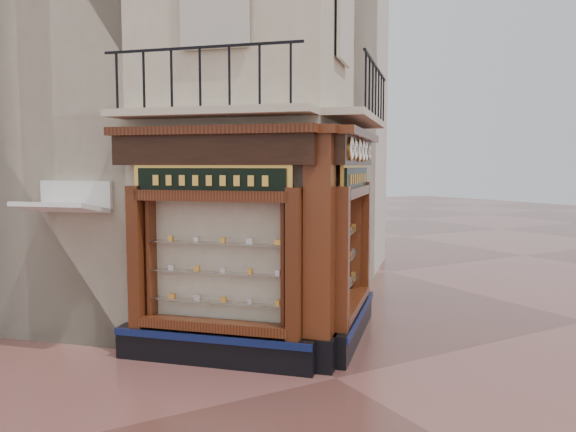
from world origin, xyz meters
TOP-DOWN VIEW (x-y plane):
  - ground at (0.00, 0.00)m, footprint 80.00×80.00m
  - main_building at (0.00, 6.16)m, footprint 11.31×11.31m
  - neighbour_left at (-2.47, 8.63)m, footprint 11.31×11.31m
  - neighbour_right at (2.47, 8.63)m, footprint 11.31×11.31m
  - shopfront_left at (-1.41, 1.57)m, footprint 2.86×2.86m
  - shopfront_right at (1.41, 1.57)m, footprint 2.86×2.86m
  - corner_pilaster at (0.00, 0.50)m, footprint 0.85×0.85m
  - balcony at (0.00, 1.49)m, footprint 5.94×2.97m
  - clock_a at (0.61, 0.51)m, footprint 0.32×0.32m
  - clock_b at (0.94, 0.84)m, footprint 0.29×0.29m
  - clock_c at (1.30, 1.20)m, footprint 0.33×0.33m
  - clock_d at (1.66, 1.56)m, footprint 0.32×0.32m
  - clock_e at (1.97, 1.87)m, footprint 0.31×0.31m
  - clock_f at (2.35, 2.24)m, footprint 0.26×0.26m
  - awning at (-3.53, 3.32)m, footprint 1.63×1.63m
  - signboard_left at (-1.46, 1.51)m, footprint 2.00×2.00m
  - signboard_right at (1.46, 1.51)m, footprint 2.02×2.02m

SIDE VIEW (x-z plane):
  - ground at x=0.00m, z-range 0.00..0.00m
  - awning at x=-3.53m, z-range -0.12..0.12m
  - corner_pilaster at x=0.00m, z-range -0.04..3.94m
  - shopfront_left at x=-1.41m, z-range -0.01..3.97m
  - shopfront_right at x=1.41m, z-range -0.01..3.97m
  - signboard_left at x=-1.46m, z-range 2.83..3.37m
  - signboard_right at x=1.46m, z-range 2.83..3.37m
  - clock_c at x=1.30m, z-range 3.41..3.83m
  - clock_a at x=0.61m, z-range 3.42..3.82m
  - clock_e at x=1.97m, z-range 3.43..3.81m
  - clock_f at x=2.35m, z-range 3.46..3.78m
  - clock_b at x=0.94m, z-range 3.44..3.80m
  - clock_d at x=1.66m, z-range 3.42..3.82m
  - balcony at x=0.00m, z-range 3.70..4.73m
  - neighbour_left at x=-2.47m, z-range 0.00..11.00m
  - neighbour_right at x=2.47m, z-range 0.00..11.00m
  - main_building at x=0.00m, z-range 0.00..12.00m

